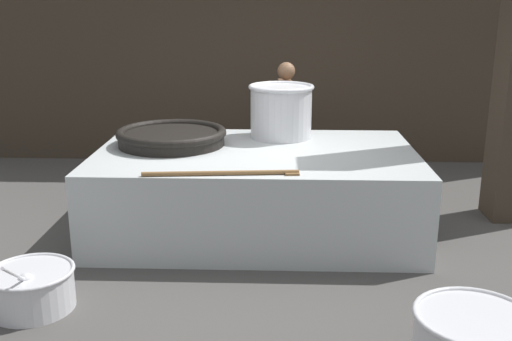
% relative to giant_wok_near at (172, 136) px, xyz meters
% --- Properties ---
extents(ground_plane, '(60.00, 60.00, 0.00)m').
position_rel_giant_wok_near_xyz_m(ground_plane, '(0.87, -0.20, -0.92)').
color(ground_plane, '#474442').
extents(back_wall, '(9.13, 0.24, 3.98)m').
position_rel_giant_wok_near_xyz_m(back_wall, '(0.87, 2.62, 1.07)').
color(back_wall, '#382D23').
rests_on(back_wall, ground_plane).
extents(hearth_platform, '(3.14, 1.96, 0.83)m').
position_rel_giant_wok_near_xyz_m(hearth_platform, '(0.87, -0.20, -0.50)').
color(hearth_platform, '#B2B7B7').
rests_on(hearth_platform, ground_plane).
extents(giant_wok_near, '(1.12, 1.12, 0.17)m').
position_rel_giant_wok_near_xyz_m(giant_wok_near, '(0.00, 0.00, 0.00)').
color(giant_wok_near, black).
rests_on(giant_wok_near, hearth_platform).
extents(stock_pot, '(0.70, 0.70, 0.57)m').
position_rel_giant_wok_near_xyz_m(stock_pot, '(1.11, 0.40, 0.21)').
color(stock_pot, silver).
rests_on(stock_pot, hearth_platform).
extents(stirring_paddle, '(1.33, 0.19, 0.04)m').
position_rel_giant_wok_near_xyz_m(stirring_paddle, '(0.66, -1.08, -0.07)').
color(stirring_paddle, brown).
rests_on(stirring_paddle, hearth_platform).
extents(cook, '(0.39, 0.59, 1.54)m').
position_rel_giant_wok_near_xyz_m(cook, '(1.17, 1.30, -0.08)').
color(cook, brown).
rests_on(cook, ground_plane).
extents(prep_bowl_vegetables, '(0.65, 0.85, 0.58)m').
position_rel_giant_wok_near_xyz_m(prep_bowl_vegetables, '(-0.76, -1.90, -0.74)').
color(prep_bowl_vegetables, silver).
rests_on(prep_bowl_vegetables, ground_plane).
extents(prep_bowl_meat, '(0.76, 0.76, 0.40)m').
position_rel_giant_wok_near_xyz_m(prep_bowl_meat, '(2.31, -2.59, -0.69)').
color(prep_bowl_meat, silver).
rests_on(prep_bowl_meat, ground_plane).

